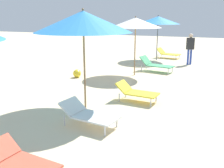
{
  "coord_description": "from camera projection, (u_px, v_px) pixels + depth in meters",
  "views": [
    {
      "loc": [
        2.69,
        6.93,
        2.49
      ],
      "look_at": [
        0.33,
        12.39,
        0.94
      ],
      "focal_mm": 42.08,
      "sensor_mm": 36.0,
      "label": 1
    }
  ],
  "objects": [
    {
      "name": "lounger_fifth_shoreside",
      "position": [
        156.0,
        64.0,
        12.04
      ],
      "size": [
        1.61,
        0.87,
        0.68
      ],
      "rotation": [
        0.0,
        0.0,
        -0.18
      ],
      "color": "#4CA572",
      "rests_on": "ground"
    },
    {
      "name": "lounger_fourth_inland",
      "position": [
        89.0,
        114.0,
        6.06
      ],
      "size": [
        1.41,
        0.78,
        0.56
      ],
      "rotation": [
        0.0,
        0.0,
        -0.11
      ],
      "color": "white",
      "rests_on": "ground"
    },
    {
      "name": "lounger_farthest_shoreside",
      "position": [
        168.0,
        53.0,
        15.89
      ],
      "size": [
        1.46,
        0.88,
        0.6
      ],
      "rotation": [
        0.0,
        0.0,
        -0.18
      ],
      "color": "yellow",
      "rests_on": "ground"
    },
    {
      "name": "lounger_fourth_shoreside",
      "position": [
        136.0,
        92.0,
        7.82
      ],
      "size": [
        1.27,
        0.66,
        0.56
      ],
      "rotation": [
        0.0,
        0.0,
        -0.08
      ],
      "color": "yellow",
      "rests_on": "ground"
    },
    {
      "name": "lounger_third_shoreside",
      "position": [
        20.0,
        161.0,
        4.16
      ],
      "size": [
        1.3,
        0.68,
        0.51
      ],
      "rotation": [
        0.0,
        0.0,
        -0.1
      ],
      "color": "#D8593F",
      "rests_on": "ground"
    },
    {
      "name": "beach_ball",
      "position": [
        77.0,
        73.0,
        10.92
      ],
      "size": [
        0.34,
        0.34,
        0.34
      ],
      "primitive_type": "sphere",
      "color": "yellow",
      "rests_on": "ground"
    },
    {
      "name": "umbrella_farthest",
      "position": [
        158.0,
        20.0,
        14.72
      ],
      "size": [
        2.44,
        2.44,
        2.53
      ],
      "color": "#4C4C51",
      "rests_on": "ground"
    },
    {
      "name": "umbrella_fifth",
      "position": [
        136.0,
        23.0,
        10.83
      ],
      "size": [
        2.18,
        2.18,
        2.49
      ],
      "color": "olive",
      "rests_on": "ground"
    },
    {
      "name": "person_walking_near",
      "position": [
        190.0,
        46.0,
        13.63
      ],
      "size": [
        0.42,
        0.4,
        1.61
      ],
      "rotation": [
        0.0,
        0.0,
        2.3
      ],
      "color": "#334CB2",
      "rests_on": "ground"
    },
    {
      "name": "umbrella_fourth",
      "position": [
        83.0,
        22.0,
        6.65
      ],
      "size": [
        2.51,
        2.51,
        2.68
      ],
      "color": "olive",
      "rests_on": "ground"
    }
  ]
}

